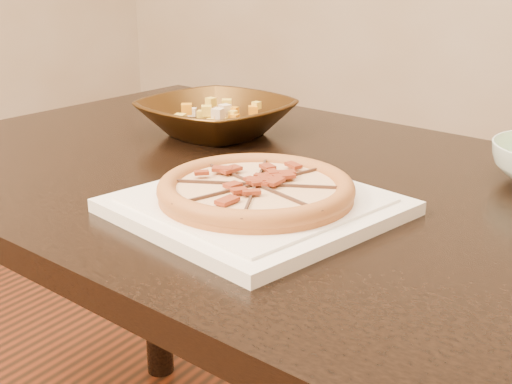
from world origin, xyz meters
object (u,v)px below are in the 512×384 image
dining_table (269,239)px  bronze_bowl (216,118)px  pizza (256,189)px  plate (256,206)px

dining_table → bronze_bowl: 0.29m
bronze_bowl → dining_table: bearing=-33.8°
pizza → bronze_bowl: bearing=134.4°
dining_table → pizza: pizza is taller
plate → pizza: pizza is taller
dining_table → pizza: bearing=-62.8°
plate → dining_table: bearing=117.2°
dining_table → pizza: (0.08, -0.16, 0.15)m
bronze_bowl → pizza: bearing=-45.6°
dining_table → plate: plate is taller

